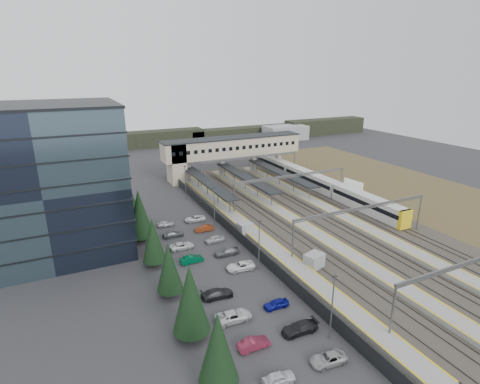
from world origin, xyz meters
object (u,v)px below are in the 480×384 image
relay_cabin_near (314,261)px  footbridge (224,149)px  train (312,180)px  billboard (353,187)px  office_building (44,182)px  relay_cabin_far (245,229)px

relay_cabin_near → footbridge: (7.83, 53.23, 6.72)m
train → billboard: bearing=-74.3°
office_building → relay_cabin_near: 44.12m
relay_cabin_near → billboard: 35.50m
relay_cabin_far → billboard: bearing=12.4°
relay_cabin_near → footbridge: 54.22m
footbridge → relay_cabin_far: bearing=-107.6°
train → relay_cabin_near: bearing=-125.3°
billboard → footbridge: bearing=122.5°
office_building → train: office_building is taller
office_building → billboard: office_building is taller
footbridge → train: size_ratio=0.67×
office_building → train: size_ratio=0.40×
footbridge → office_building: bearing=-145.5°
train → billboard: billboard is taller
relay_cabin_far → office_building: bearing=166.4°
office_building → billboard: (63.28, -0.76, -9.09)m
relay_cabin_near → footbridge: bearing=81.6°
billboard → train: bearing=105.7°
train → relay_cabin_far: bearing=-146.6°
office_building → train: bearing=10.3°
relay_cabin_near → train: train is taller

